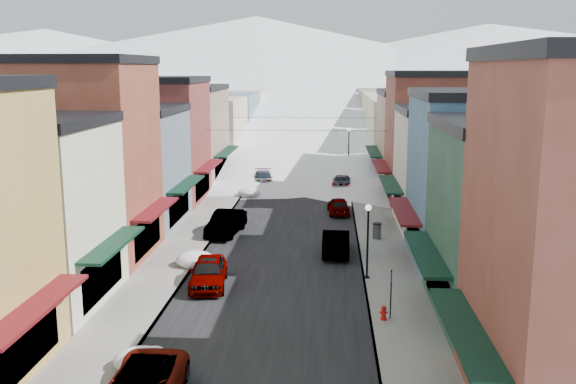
# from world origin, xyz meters

# --- Properties ---
(road) EXTENTS (10.00, 160.00, 0.01)m
(road) POSITION_xyz_m (0.00, 60.00, 0.01)
(road) COLOR black
(road) RESTS_ON ground
(sidewalk_left) EXTENTS (3.20, 160.00, 0.15)m
(sidewalk_left) POSITION_xyz_m (-6.60, 60.00, 0.07)
(sidewalk_left) COLOR gray
(sidewalk_left) RESTS_ON ground
(sidewalk_right) EXTENTS (3.20, 160.00, 0.15)m
(sidewalk_right) POSITION_xyz_m (6.60, 60.00, 0.07)
(sidewalk_right) COLOR gray
(sidewalk_right) RESTS_ON ground
(curb_left) EXTENTS (0.10, 160.00, 0.15)m
(curb_left) POSITION_xyz_m (-5.05, 60.00, 0.07)
(curb_left) COLOR slate
(curb_left) RESTS_ON ground
(curb_right) EXTENTS (0.10, 160.00, 0.15)m
(curb_right) POSITION_xyz_m (5.05, 60.00, 0.07)
(curb_right) COLOR slate
(curb_right) RESTS_ON ground
(bldg_l_cream) EXTENTS (11.30, 8.20, 9.50)m
(bldg_l_cream) POSITION_xyz_m (-13.19, 12.50, 4.76)
(bldg_l_cream) COLOR beige
(bldg_l_cream) RESTS_ON ground
(bldg_l_brick_near) EXTENTS (12.30, 8.20, 12.50)m
(bldg_l_brick_near) POSITION_xyz_m (-13.69, 20.50, 6.26)
(bldg_l_brick_near) COLOR brown
(bldg_l_brick_near) RESTS_ON ground
(bldg_l_grayblue) EXTENTS (11.30, 9.20, 9.00)m
(bldg_l_grayblue) POSITION_xyz_m (-13.19, 29.00, 4.51)
(bldg_l_grayblue) COLOR slate
(bldg_l_grayblue) RESTS_ON ground
(bldg_l_brick_far) EXTENTS (13.30, 9.20, 11.00)m
(bldg_l_brick_far) POSITION_xyz_m (-14.19, 38.00, 5.51)
(bldg_l_brick_far) COLOR maroon
(bldg_l_brick_far) RESTS_ON ground
(bldg_l_tan) EXTENTS (11.30, 11.20, 10.00)m
(bldg_l_tan) POSITION_xyz_m (-13.19, 48.00, 5.01)
(bldg_l_tan) COLOR #90715F
(bldg_l_tan) RESTS_ON ground
(bldg_r_green) EXTENTS (11.30, 9.20, 9.50)m
(bldg_r_green) POSITION_xyz_m (13.19, 12.00, 4.76)
(bldg_r_green) COLOR #204231
(bldg_r_green) RESTS_ON ground
(bldg_r_blue) EXTENTS (11.30, 9.20, 10.50)m
(bldg_r_blue) POSITION_xyz_m (13.19, 21.00, 5.26)
(bldg_r_blue) COLOR #3A6383
(bldg_r_blue) RESTS_ON ground
(bldg_r_cream) EXTENTS (12.30, 9.20, 9.00)m
(bldg_r_cream) POSITION_xyz_m (13.69, 30.00, 4.51)
(bldg_r_cream) COLOR beige
(bldg_r_cream) RESTS_ON ground
(bldg_r_brick_far) EXTENTS (13.30, 9.20, 11.50)m
(bldg_r_brick_far) POSITION_xyz_m (14.19, 39.00, 5.76)
(bldg_r_brick_far) COLOR maroon
(bldg_r_brick_far) RESTS_ON ground
(bldg_r_tan) EXTENTS (11.30, 11.20, 9.50)m
(bldg_r_tan) POSITION_xyz_m (13.19, 49.00, 4.76)
(bldg_r_tan) COLOR #8E755D
(bldg_r_tan) RESTS_ON ground
(distant_blocks) EXTENTS (34.00, 55.00, 8.00)m
(distant_blocks) POSITION_xyz_m (0.00, 83.00, 4.00)
(distant_blocks) COLOR gray
(distant_blocks) RESTS_ON ground
(mountain_ridge) EXTENTS (670.00, 340.00, 34.00)m
(mountain_ridge) POSITION_xyz_m (-19.47, 277.18, 14.36)
(mountain_ridge) COLOR silver
(mountain_ridge) RESTS_ON ground
(overhead_cables) EXTENTS (16.40, 15.04, 0.04)m
(overhead_cables) POSITION_xyz_m (0.00, 47.50, 6.20)
(overhead_cables) COLOR black
(overhead_cables) RESTS_ON ground
(car_silver_sedan) EXTENTS (2.37, 4.90, 1.61)m
(car_silver_sedan) POSITION_xyz_m (-3.50, 15.69, 0.81)
(car_silver_sedan) COLOR gray
(car_silver_sedan) RESTS_ON ground
(car_dark_hatch) EXTENTS (2.44, 5.33, 1.70)m
(car_dark_hatch) POSITION_xyz_m (-4.30, 26.71, 0.85)
(car_dark_hatch) COLOR black
(car_dark_hatch) RESTS_ON ground
(car_silver_wagon) EXTENTS (2.55, 5.16, 1.44)m
(car_silver_wagon) POSITION_xyz_m (-3.64, 46.22, 0.72)
(car_silver_wagon) COLOR #9EA0A5
(car_silver_wagon) RESTS_ON ground
(car_green_sedan) EXTENTS (1.74, 4.86, 1.60)m
(car_green_sedan) POSITION_xyz_m (3.50, 22.33, 0.80)
(car_green_sedan) COLOR black
(car_green_sedan) RESTS_ON ground
(car_gray_suv) EXTENTS (1.95, 4.19, 1.39)m
(car_gray_suv) POSITION_xyz_m (3.81, 33.79, 0.69)
(car_gray_suv) COLOR #9EA2A6
(car_gray_suv) RESTS_ON ground
(car_black_sedan) EXTENTS (2.23, 4.79, 1.35)m
(car_black_sedan) POSITION_xyz_m (4.30, 45.18, 0.68)
(car_black_sedan) COLOR black
(car_black_sedan) RESTS_ON ground
(car_lane_silver) EXTENTS (1.95, 4.47, 1.50)m
(car_lane_silver) POSITION_xyz_m (-0.72, 60.92, 0.75)
(car_lane_silver) COLOR #95989C
(car_lane_silver) RESTS_ON ground
(car_lane_white) EXTENTS (3.16, 6.24, 1.69)m
(car_lane_white) POSITION_xyz_m (1.54, 63.64, 0.85)
(car_lane_white) COLOR silver
(car_lane_white) RESTS_ON ground
(fire_hydrant) EXTENTS (0.40, 0.31, 0.69)m
(fire_hydrant) POSITION_xyz_m (5.65, 11.16, 0.47)
(fire_hydrant) COLOR red
(fire_hydrant) RESTS_ON sidewalk_right
(parking_sign) EXTENTS (0.07, 0.33, 2.39)m
(parking_sign) POSITION_xyz_m (5.97, 11.32, 1.55)
(parking_sign) COLOR black
(parking_sign) RESTS_ON sidewalk_right
(trash_can) EXTENTS (0.64, 0.64, 1.09)m
(trash_can) POSITION_xyz_m (6.36, 25.75, 0.70)
(trash_can) COLOR #505254
(trash_can) RESTS_ON sidewalk_right
(streetlamp_near) EXTENTS (0.35, 0.35, 4.22)m
(streetlamp_near) POSITION_xyz_m (5.20, 17.22, 2.81)
(streetlamp_near) COLOR black
(streetlamp_near) RESTS_ON sidewalk_right
(streetlamp_far) EXTENTS (0.41, 0.41, 4.95)m
(streetlamp_far) POSITION_xyz_m (5.20, 55.00, 3.27)
(streetlamp_far) COLOR black
(streetlamp_far) RESTS_ON sidewalk_right
(snow_pile_near) EXTENTS (2.18, 2.54, 0.92)m
(snow_pile_near) POSITION_xyz_m (-4.28, 5.72, 0.44)
(snow_pile_near) COLOR white
(snow_pile_near) RESTS_ON ground
(snow_pile_mid) EXTENTS (2.36, 2.65, 1.00)m
(snow_pile_mid) POSITION_xyz_m (-4.88, 19.00, 0.48)
(snow_pile_mid) COLOR white
(snow_pile_mid) RESTS_ON ground
(snow_pile_far) EXTENTS (2.09, 2.49, 0.88)m
(snow_pile_far) POSITION_xyz_m (-4.28, 40.13, 0.42)
(snow_pile_far) COLOR white
(snow_pile_far) RESTS_ON ground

